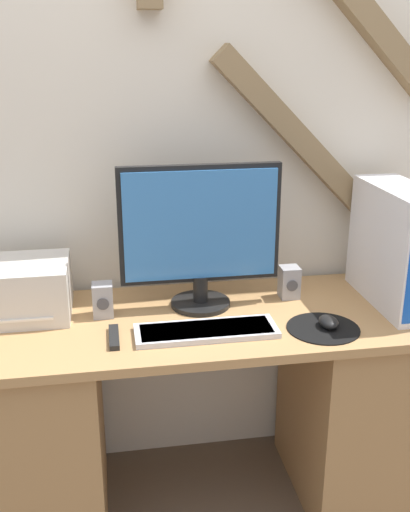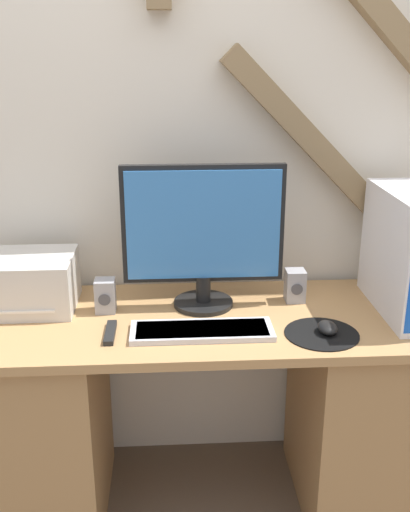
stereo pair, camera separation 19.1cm
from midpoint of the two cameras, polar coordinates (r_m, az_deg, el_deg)
wall_back at (r=2.16m, az=1.73°, el=13.40°), size 6.40×0.13×2.92m
desk at (r=2.17m, az=2.43°, el=-14.52°), size 1.65×0.60×0.75m
monitor at (r=1.98m, az=2.58°, el=2.29°), size 0.54×0.20×0.49m
keyboard at (r=1.87m, az=2.65°, el=-7.18°), size 0.44×0.15×0.02m
mousepad at (r=1.92m, az=13.89°, el=-7.28°), size 0.23×0.23×0.00m
mouse at (r=1.92m, az=14.42°, el=-6.70°), size 0.06×0.08×0.04m
computer_tower at (r=2.10m, az=21.17°, el=0.22°), size 0.16×0.44×0.41m
printer at (r=2.09m, az=-14.16°, el=-2.51°), size 0.32×0.27×0.18m
speaker_left at (r=2.02m, az=-6.82°, el=-3.83°), size 0.07×0.07×0.11m
speaker_right at (r=2.12m, az=11.13°, el=-2.83°), size 0.07×0.07×0.11m
remote_control at (r=1.87m, az=-6.13°, el=-7.34°), size 0.03×0.15×0.02m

